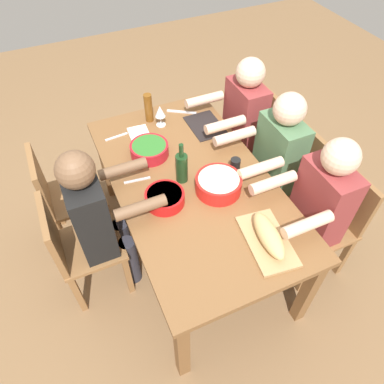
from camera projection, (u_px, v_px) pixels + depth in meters
name	position (u px, v px, depth m)	size (l,w,h in m)	color
ground_plane	(192.00, 245.00, 2.84)	(8.00, 8.00, 0.00)	brown
dining_table	(192.00, 189.00, 2.36)	(1.74, 0.96, 0.74)	brown
chair_far_center	(289.00, 173.00, 2.71)	(0.40, 0.40, 0.85)	olive
diner_far_center	(273.00, 159.00, 2.50)	(0.41, 0.53, 1.20)	#2D2D38
chair_near_center	(76.00, 246.00, 2.27)	(0.40, 0.40, 0.85)	olive
diner_near_center	(98.00, 215.00, 2.16)	(0.41, 0.53, 1.20)	#2D2D38
chair_near_left	(62.00, 194.00, 2.56)	(0.40, 0.40, 0.85)	olive
chair_far_right	(330.00, 219.00, 2.41)	(0.40, 0.40, 0.85)	olive
diner_far_right	(316.00, 207.00, 2.20)	(0.41, 0.53, 1.20)	#2D2D38
chair_far_left	(256.00, 136.00, 3.00)	(0.40, 0.40, 0.85)	olive
diner_far_left	(240.00, 121.00, 2.79)	(0.41, 0.53, 1.20)	#2D2D38
serving_bowl_greens	(149.00, 149.00, 2.43)	(0.26, 0.26, 0.09)	#B21923
serving_bowl_pasta	(218.00, 184.00, 2.20)	(0.29, 0.29, 0.10)	red
serving_bowl_salad	(165.00, 197.00, 2.14)	(0.24, 0.24, 0.08)	red
cutting_board	(267.00, 241.00, 1.97)	(0.40, 0.22, 0.02)	tan
bread_loaf	(269.00, 235.00, 1.93)	(0.32, 0.11, 0.09)	tan
wine_bottle	(182.00, 167.00, 2.22)	(0.08, 0.08, 0.29)	#193819
beer_bottle	(149.00, 108.00, 2.64)	(0.06, 0.06, 0.22)	brown
wine_glass	(160.00, 112.00, 2.60)	(0.08, 0.08, 0.17)	silver
cup_far_center	(235.00, 165.00, 2.33)	(0.07, 0.07, 0.09)	black
fork_near_center	(137.00, 180.00, 2.29)	(0.02, 0.17, 0.01)	silver
fork_near_left	(116.00, 137.00, 2.59)	(0.02, 0.17, 0.01)	silver
placemat_far_left	(205.00, 125.00, 2.68)	(0.32, 0.23, 0.01)	black
carving_knife	(182.00, 112.00, 2.79)	(0.23, 0.02, 0.01)	silver
napkin_stack	(139.00, 133.00, 2.60)	(0.14, 0.14, 0.02)	white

